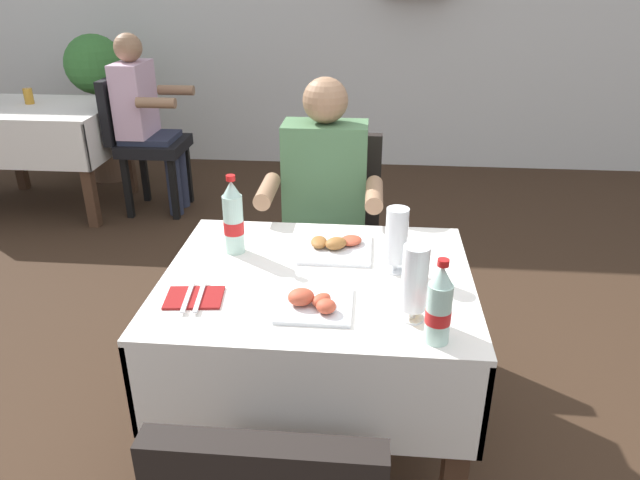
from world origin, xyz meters
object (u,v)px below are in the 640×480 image
cola_bottle_secondary (233,219)px  chair_far_diner_seat (334,230)px  background_dining_table (43,132)px  background_chair_right (141,137)px  background_table_tumbler (28,96)px  potted_plant_corner (98,88)px  beer_glass_middle (415,283)px  main_dining_table (317,323)px  beer_glass_left (396,239)px  seated_diner_far (324,207)px  cola_bottle_primary (439,307)px  plate_near_camera (314,302)px  background_patron (145,115)px  napkin_cutlery_set (194,297)px  plate_far_diner (336,246)px

cola_bottle_secondary → chair_far_diner_seat: bearing=65.3°
cola_bottle_secondary → background_dining_table: cola_bottle_secondary is taller
background_chair_right → background_table_tumbler: 0.87m
potted_plant_corner → beer_glass_middle: bearing=-53.9°
main_dining_table → background_table_tumbler: size_ratio=9.12×
chair_far_diner_seat → background_dining_table: bearing=145.7°
beer_glass_left → seated_diner_far: bearing=114.0°
background_dining_table → background_table_tumbler: background_table_tumbler is taller
beer_glass_middle → chair_far_diner_seat: bearing=105.7°
beer_glass_middle → cola_bottle_primary: 0.12m
beer_glass_middle → cola_bottle_primary: (0.06, -0.10, -0.01)m
seated_diner_far → cola_bottle_primary: size_ratio=5.15×
plate_near_camera → background_chair_right: background_chair_right is taller
beer_glass_middle → background_chair_right: (-1.78, 2.55, -0.32)m
background_chair_right → background_patron: bearing=0.0°
main_dining_table → background_table_tumbler: (-2.31, 2.39, 0.24)m
beer_glass_left → background_patron: (-1.69, 2.26, -0.16)m
cola_bottle_primary → potted_plant_corner: 4.11m
plate_near_camera → cola_bottle_primary: bearing=-21.4°
napkin_cutlery_set → plate_near_camera: bearing=-3.2°
background_dining_table → plate_near_camera: bearing=-48.7°
background_dining_table → background_table_tumbler: size_ratio=9.40×
beer_glass_middle → background_patron: background_patron is taller
beer_glass_left → background_chair_right: 2.87m
seated_diner_far → background_dining_table: 2.71m
plate_near_camera → background_table_tumbler: bearing=131.8°
cola_bottle_secondary → background_table_tumbler: 3.01m
main_dining_table → cola_bottle_primary: bearing=-43.8°
napkin_cutlery_set → background_chair_right: bearing=114.3°
plate_near_camera → cola_bottle_primary: (0.34, -0.14, 0.09)m
seated_diner_far → potted_plant_corner: (-2.03, 2.29, 0.05)m
plate_near_camera → beer_glass_left: size_ratio=1.00×
seated_diner_far → plate_near_camera: (0.04, -0.90, 0.06)m
chair_far_diner_seat → background_dining_table: 2.68m
plate_far_diner → beer_glass_left: size_ratio=1.14×
beer_glass_left → cola_bottle_primary: size_ratio=0.90×
background_dining_table → potted_plant_corner: (0.15, 0.67, 0.19)m
background_chair_right → background_patron: background_patron is taller
napkin_cutlery_set → cola_bottle_primary: bearing=-12.4°
napkin_cutlery_set → background_table_tumbler: background_table_tumbler is taller
main_dining_table → plate_far_diner: size_ratio=3.99×
seated_diner_far → plate_near_camera: size_ratio=5.71×
beer_glass_left → cola_bottle_primary: bearing=-75.5°
plate_far_diner → cola_bottle_secondary: bearing=-173.0°
beer_glass_left → background_dining_table: 3.36m
main_dining_table → seated_diner_far: seated_diner_far is taller
background_patron → potted_plant_corner: (-0.63, 0.67, 0.05)m
plate_far_diner → background_chair_right: bearing=125.8°
seated_diner_far → background_chair_right: seated_diner_far is taller
beer_glass_left → main_dining_table: bearing=-168.0°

